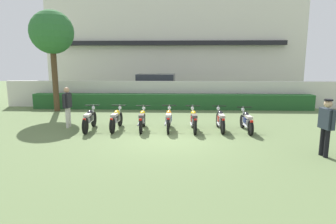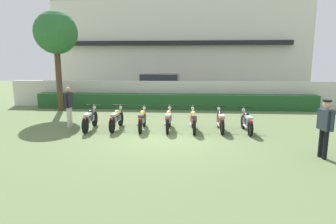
# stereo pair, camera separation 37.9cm
# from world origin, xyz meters

# --- Properties ---
(ground) EXTENTS (60.00, 60.00, 0.00)m
(ground) POSITION_xyz_m (0.00, 0.00, 0.00)
(ground) COLOR #607547
(building) EXTENTS (21.61, 6.50, 8.08)m
(building) POSITION_xyz_m (0.00, 16.95, 4.04)
(building) COLOR silver
(building) RESTS_ON ground
(compound_wall) EXTENTS (20.53, 0.30, 1.60)m
(compound_wall) POSITION_xyz_m (0.00, 7.19, 0.80)
(compound_wall) COLOR silver
(compound_wall) RESTS_ON ground
(hedge_row) EXTENTS (16.42, 0.70, 0.89)m
(hedge_row) POSITION_xyz_m (0.00, 6.49, 0.45)
(hedge_row) COLOR #235628
(hedge_row) RESTS_ON ground
(parked_car) EXTENTS (4.59, 2.26, 1.89)m
(parked_car) POSITION_xyz_m (-1.10, 10.58, 0.94)
(parked_car) COLOR silver
(parked_car) RESTS_ON ground
(tree_near_inspector) EXTENTS (2.35, 2.35, 5.54)m
(tree_near_inspector) POSITION_xyz_m (-6.50, 5.53, 4.30)
(tree_near_inspector) COLOR #4C3823
(tree_near_inspector) RESTS_ON ground
(motorcycle_in_row_0) EXTENTS (0.60, 1.95, 0.98)m
(motorcycle_in_row_0) POSITION_xyz_m (-3.20, 1.07, 0.46)
(motorcycle_in_row_0) COLOR black
(motorcycle_in_row_0) RESTS_ON ground
(motorcycle_in_row_1) EXTENTS (0.60, 1.90, 0.96)m
(motorcycle_in_row_1) POSITION_xyz_m (-2.13, 1.22, 0.45)
(motorcycle_in_row_1) COLOR black
(motorcycle_in_row_1) RESTS_ON ground
(motorcycle_in_row_2) EXTENTS (0.60, 1.87, 0.95)m
(motorcycle_in_row_2) POSITION_xyz_m (-1.05, 1.21, 0.45)
(motorcycle_in_row_2) COLOR black
(motorcycle_in_row_2) RESTS_ON ground
(motorcycle_in_row_3) EXTENTS (0.60, 1.86, 0.97)m
(motorcycle_in_row_3) POSITION_xyz_m (0.04, 1.22, 0.46)
(motorcycle_in_row_3) COLOR black
(motorcycle_in_row_3) RESTS_ON ground
(motorcycle_in_row_4) EXTENTS (0.60, 1.90, 0.97)m
(motorcycle_in_row_4) POSITION_xyz_m (1.05, 1.15, 0.46)
(motorcycle_in_row_4) COLOR black
(motorcycle_in_row_4) RESTS_ON ground
(motorcycle_in_row_5) EXTENTS (0.60, 1.85, 0.96)m
(motorcycle_in_row_5) POSITION_xyz_m (2.15, 1.25, 0.45)
(motorcycle_in_row_5) COLOR black
(motorcycle_in_row_5) RESTS_ON ground
(motorcycle_in_row_6) EXTENTS (0.60, 1.82, 0.94)m
(motorcycle_in_row_6) POSITION_xyz_m (3.17, 1.10, 0.44)
(motorcycle_in_row_6) COLOR black
(motorcycle_in_row_6) RESTS_ON ground
(inspector_person) EXTENTS (0.23, 0.69, 1.72)m
(inspector_person) POSITION_xyz_m (-4.28, 1.57, 1.02)
(inspector_person) COLOR silver
(inspector_person) RESTS_ON ground
(officer_0) EXTENTS (0.29, 0.67, 1.71)m
(officer_0) POSITION_xyz_m (4.77, -1.86, 1.02)
(officer_0) COLOR black
(officer_0) RESTS_ON ground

